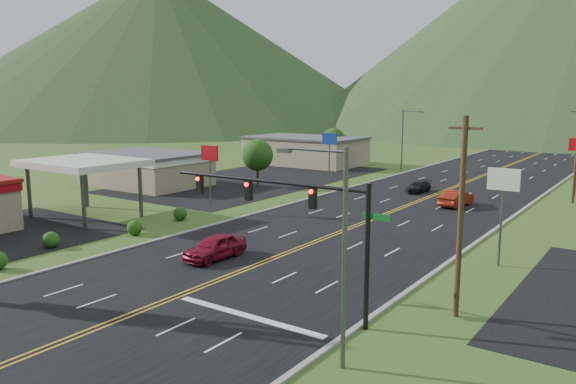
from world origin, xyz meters
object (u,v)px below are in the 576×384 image
Objects in this scene: streetlight_east at (337,243)px; gas_canopy at (83,164)px; traffic_signal at (295,209)px; car_red_near at (215,247)px; car_dark_mid at (418,187)px; car_red_far at (456,198)px; streetlight_west at (404,136)px.

streetlight_east reaches higher than gas_canopy.
car_red_near is at bearing 154.43° from traffic_signal.
gas_canopy is 36.36m from car_dark_mid.
car_red_far reaches higher than car_dark_mid.
car_red_far is at bearing 94.12° from traffic_signal.
streetlight_west is 2.12× the size of car_dark_mid.
car_red_far is (-7.02, 36.34, -4.36)m from streetlight_east.
streetlight_east is at bearing 106.73° from car_red_far.
traffic_signal reaches higher than car_red_far.
car_red_near is 0.97× the size of car_red_far.
streetlight_west is 52.24m from car_red_near.
car_red_far is at bearing 77.22° from car_red_near.
traffic_signal is at bearing -15.70° from gas_canopy.
streetlight_east reaches higher than car_dark_mid.
streetlight_east is at bearing -19.88° from gas_canopy.
traffic_signal is 1.46× the size of streetlight_west.
car_red_near is (8.47, -51.37, -4.36)m from streetlight_west.
traffic_signal is 39.44m from car_dark_mid.
traffic_signal is 29.59m from gas_canopy.
car_red_near is 28.67m from car_red_far.
car_dark_mid is at bearing 90.33° from car_red_near.
traffic_signal is 3.09× the size of car_dark_mid.
gas_canopy is 35.96m from car_red_far.
gas_canopy is (-33.18, 12.00, -0.31)m from streetlight_east.
streetlight_west is 20.71m from car_dark_mid.
car_dark_mid is at bearing 107.56° from streetlight_east.
car_red_far is at bearing 100.94° from streetlight_east.
car_red_far is at bearing -56.21° from streetlight_west.
gas_canopy is 19.52m from car_red_near.
traffic_signal is 2.71× the size of car_red_near.
car_red_far is (15.83, -23.66, -4.36)m from streetlight_west.
car_red_near is at bearing -80.64° from streetlight_west.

